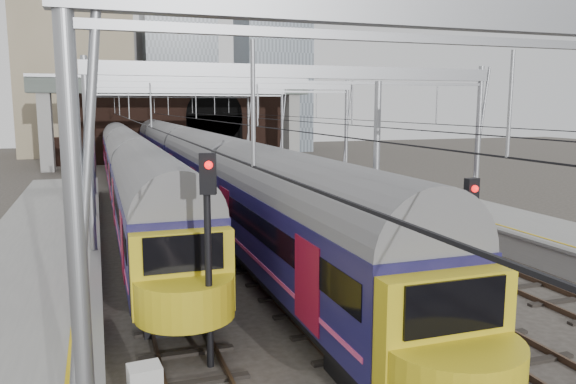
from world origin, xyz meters
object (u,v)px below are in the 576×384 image
object	(u,v)px
signal_near_left	(208,236)
signal_near_centre	(466,247)
train_second	(130,167)
train_main	(184,159)

from	to	relation	value
signal_near_left	signal_near_centre	distance (m)	6.14
train_second	train_main	bearing A→B (deg)	42.62
signal_near_left	signal_near_centre	size ratio (longest dim) A/B	1.13
train_main	signal_near_centre	size ratio (longest dim) A/B	14.10
train_main	signal_near_left	xyz separation A→B (m)	(-3.55, -27.91, 0.77)
train_main	signal_near_left	distance (m)	28.14
train_second	signal_near_left	xyz separation A→B (m)	(0.45, -24.23, 0.84)
train_second	signal_near_centre	world-z (taller)	train_second
train_second	signal_near_left	distance (m)	24.25
train_main	signal_near_left	size ratio (longest dim) A/B	12.46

